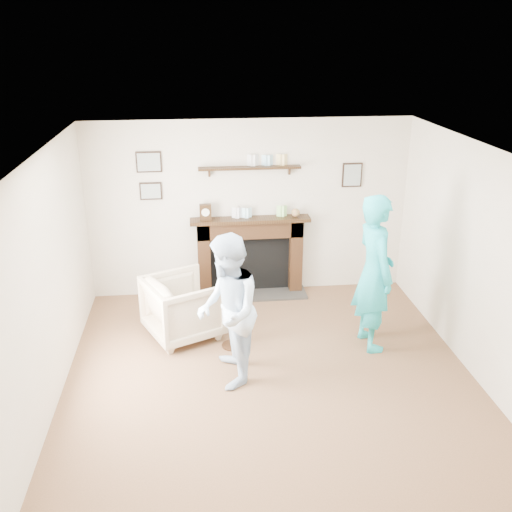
# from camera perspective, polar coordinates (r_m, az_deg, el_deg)

# --- Properties ---
(ground) EXTENTS (5.00, 5.00, 0.00)m
(ground) POSITION_cam_1_polar(r_m,az_deg,el_deg) (6.33, 1.66, -12.86)
(ground) COLOR brown
(ground) RESTS_ON ground
(room_shell) EXTENTS (4.54, 5.02, 2.52)m
(room_shell) POSITION_cam_1_polar(r_m,az_deg,el_deg) (6.22, 0.95, 3.24)
(room_shell) COLOR beige
(room_shell) RESTS_ON ground
(armchair) EXTENTS (1.12, 1.11, 0.78)m
(armchair) POSITION_cam_1_polar(r_m,az_deg,el_deg) (7.34, -7.13, -7.80)
(armchair) COLOR #BCAE8C
(armchair) RESTS_ON ground
(man) EXTENTS (0.64, 0.82, 1.68)m
(man) POSITION_cam_1_polar(r_m,az_deg,el_deg) (6.44, -2.70, -12.22)
(man) COLOR silver
(man) RESTS_ON ground
(woman) EXTENTS (0.52, 0.74, 1.90)m
(woman) POSITION_cam_1_polar(r_m,az_deg,el_deg) (7.23, 11.17, -8.57)
(woman) COLOR teal
(woman) RESTS_ON ground
(pedestal_table) EXTENTS (0.32, 0.32, 1.02)m
(pedestal_table) POSITION_cam_1_polar(r_m,az_deg,el_deg) (6.75, -2.45, -4.39)
(pedestal_table) COLOR black
(pedestal_table) RESTS_ON ground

